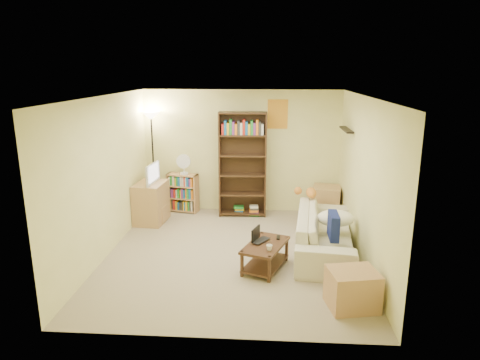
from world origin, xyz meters
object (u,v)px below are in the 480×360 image
(tv_stand, at_px, (151,203))
(television, at_px, (150,173))
(end_cabinet, at_px, (352,289))
(desk_fan, at_px, (184,163))
(laptop, at_px, (264,242))
(coffee_table, at_px, (265,253))
(sofa, at_px, (325,232))
(short_bookshelf, at_px, (183,193))
(side_table, at_px, (326,202))
(floor_lamp, at_px, (152,133))
(tabby_cat, at_px, (309,192))
(tall_bookshelf, at_px, (243,162))
(mug, at_px, (269,248))

(tv_stand, relative_size, television, 1.16)
(television, xyz_separation_m, end_cabinet, (3.31, -2.88, -0.73))
(tv_stand, distance_m, desk_fan, 1.04)
(laptop, xyz_separation_m, desk_fan, (-1.66, 2.44, 0.63))
(coffee_table, relative_size, tv_stand, 1.27)
(sofa, bearing_deg, short_bookshelf, 61.73)
(desk_fan, bearing_deg, side_table, -2.30)
(side_table, bearing_deg, television, -171.58)
(coffee_table, bearing_deg, end_cabinet, -22.26)
(floor_lamp, relative_size, end_cabinet, 3.53)
(sofa, xyz_separation_m, tabby_cat, (-0.19, 0.89, 0.41))
(tall_bookshelf, distance_m, floor_lamp, 1.92)
(side_table, bearing_deg, sofa, -98.11)
(coffee_table, height_order, desk_fan, desk_fan)
(television, relative_size, floor_lamp, 0.32)
(mug, distance_m, tv_stand, 3.10)
(tabby_cat, height_order, tv_stand, tabby_cat)
(side_table, bearing_deg, tall_bookshelf, 179.34)
(coffee_table, relative_size, laptop, 2.52)
(laptop, bearing_deg, tall_bookshelf, 44.42)
(tabby_cat, relative_size, short_bookshelf, 0.64)
(end_cabinet, bearing_deg, laptop, 136.56)
(coffee_table, xyz_separation_m, short_bookshelf, (-1.73, 2.54, 0.15))
(television, relative_size, tall_bookshelf, 0.32)
(laptop, bearing_deg, mug, -130.16)
(laptop, height_order, mug, mug)
(short_bookshelf, bearing_deg, mug, -44.78)
(tv_stand, height_order, television, television)
(mug, bearing_deg, floor_lamp, 130.69)
(side_table, bearing_deg, tabby_cat, -118.36)
(sofa, relative_size, tabby_cat, 4.48)
(sofa, bearing_deg, laptop, 128.96)
(tabby_cat, height_order, short_bookshelf, tabby_cat)
(desk_fan, height_order, floor_lamp, floor_lamp)
(coffee_table, bearing_deg, side_table, 83.67)
(tv_stand, bearing_deg, laptop, -34.64)
(tv_stand, relative_size, short_bookshelf, 0.97)
(television, relative_size, side_table, 1.07)
(tall_bookshelf, xyz_separation_m, floor_lamp, (-1.84, 0.14, 0.55))
(coffee_table, xyz_separation_m, end_cabinet, (1.09, -1.00, -0.00))
(laptop, bearing_deg, desk_fan, 67.66)
(sofa, xyz_separation_m, desk_fan, (-2.64, 1.81, 0.71))
(coffee_table, xyz_separation_m, mug, (0.06, -0.23, 0.19))
(tabby_cat, height_order, floor_lamp, floor_lamp)
(short_bookshelf, relative_size, side_table, 1.27)
(tabby_cat, distance_m, floor_lamp, 3.36)
(mug, xyz_separation_m, end_cabinet, (1.03, -0.77, -0.19))
(coffee_table, distance_m, television, 3.00)
(tv_stand, distance_m, short_bookshelf, 0.83)
(tall_bookshelf, bearing_deg, television, -164.89)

